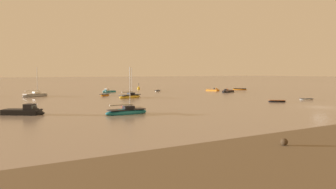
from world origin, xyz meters
TOP-DOWN VIEW (x-y plane):
  - ground_plane at (0.00, 0.00)m, footprint 800.00×800.00m
  - tidal_rock_near at (-28.92, -16.54)m, footprint 0.56×0.56m
  - motorboat_moored_0 at (-43.63, 14.66)m, footprint 6.00×5.02m
  - rowboat_moored_0 at (-28.24, 16.83)m, footprint 1.74×3.26m
  - motorboat_moored_1 at (14.73, 46.46)m, footprint 3.21×4.85m
  - sailboat_moored_0 at (-37.56, 50.30)m, footprint 6.93×4.68m
  - motorboat_moored_2 at (-16.76, 57.02)m, footprint 4.54×2.67m
  - rowboat_moored_2 at (10.69, 10.40)m, footprint 3.05×2.23m
  - rowboat_moored_3 at (1.34, 10.21)m, footprint 3.42×2.89m
  - rowboat_moored_4 at (26.50, 47.58)m, footprint 4.46×4.31m
  - motorboat_moored_3 at (13.44, 39.00)m, footprint 5.36×3.52m
  - rowboat_moored_5 at (-1.59, 53.88)m, footprint 3.48×3.38m
  - sailboat_moored_1 at (-31.61, 8.30)m, footprint 6.24×2.03m
  - sailboat_moored_2 at (-19.33, 34.89)m, footprint 6.79×4.32m
  - rowboat_moored_7 at (-22.09, 44.18)m, footprint 3.97×4.37m
  - channel_buoy at (-1.48, 67.89)m, footprint 0.90×0.90m

SIDE VIEW (x-z plane):
  - ground_plane at x=0.00m, z-range 0.00..0.00m
  - rowboat_moored_2 at x=10.69m, z-range -0.11..0.36m
  - rowboat_moored_0 at x=-28.24m, z-range -0.11..0.38m
  - rowboat_moored_3 at x=1.34m, z-range -0.12..0.41m
  - rowboat_moored_5 at x=-1.59m, z-range -0.13..0.44m
  - rowboat_moored_7 at x=-22.09m, z-range -0.16..0.54m
  - rowboat_moored_4 at x=26.50m, z-range -0.17..0.56m
  - motorboat_moored_1 at x=14.73m, z-range -0.57..1.00m
  - motorboat_moored_3 at x=13.44m, z-range -0.63..1.11m
  - motorboat_moored_2 at x=-16.76m, z-range -0.57..1.06m
  - sailboat_moored_1 at x=-31.61m, z-range -3.18..3.78m
  - sailboat_moored_2 at x=-19.33m, z-range -3.33..3.96m
  - sailboat_moored_0 at x=-37.56m, z-range -3.42..4.07m
  - motorboat_moored_0 at x=-43.63m, z-range -0.78..1.46m
  - tidal_rock_near at x=-28.92m, z-range 0.12..0.68m
  - channel_buoy at x=-1.48m, z-range -0.69..1.61m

